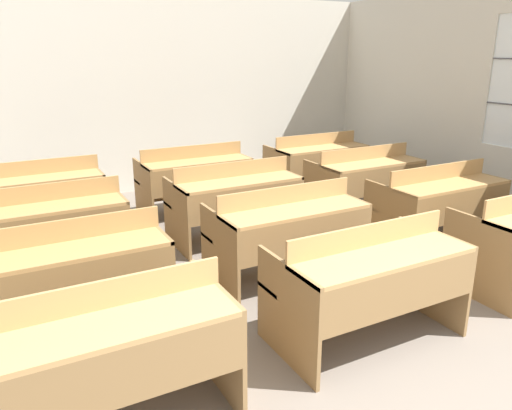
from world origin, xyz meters
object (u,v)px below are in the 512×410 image
at_px(bench_front_left, 108,350).
at_px(bench_second_right, 439,201).
at_px(bench_front_center, 370,278).
at_px(bench_third_center, 235,198).
at_px(bench_back_right, 317,161).
at_px(bench_second_left, 72,272).
at_px(bench_third_right, 366,178).
at_px(bench_third_left, 49,226).
at_px(bench_back_center, 195,176).
at_px(bench_second_center, 288,229).
at_px(bench_back_left, 39,195).

distance_m(bench_front_left, bench_second_right, 3.82).
distance_m(bench_front_center, bench_third_center, 2.21).
bearing_deg(bench_third_center, bench_front_center, -90.80).
xyz_separation_m(bench_third_center, bench_back_right, (1.84, 1.10, 0.00)).
height_order(bench_second_left, bench_third_right, same).
bearing_deg(bench_third_left, bench_third_center, 0.38).
height_order(bench_third_center, bench_back_right, same).
distance_m(bench_second_left, bench_back_center, 2.86).
xyz_separation_m(bench_front_center, bench_second_left, (-1.81, 1.09, 0.00)).
bearing_deg(bench_front_center, bench_third_left, 129.90).
relative_size(bench_second_right, bench_third_right, 1.00).
distance_m(bench_second_right, bench_third_left, 3.86).
bearing_deg(bench_back_center, bench_third_right, -30.86).
bearing_deg(bench_back_center, bench_second_right, -50.14).
relative_size(bench_second_left, bench_second_center, 1.00).
relative_size(bench_second_left, bench_third_left, 1.00).
xyz_separation_m(bench_front_left, bench_third_left, (-0.03, 2.21, 0.00)).
height_order(bench_second_right, bench_third_right, same).
xyz_separation_m(bench_third_left, bench_third_center, (1.87, 0.01, 0.00)).
bearing_deg(bench_third_right, bench_third_center, -179.88).
bearing_deg(bench_third_right, bench_back_right, 88.14).
relative_size(bench_front_left, bench_third_left, 1.00).
distance_m(bench_front_left, bench_second_left, 1.11).
bearing_deg(bench_second_left, bench_back_center, 50.76).
bearing_deg(bench_third_right, bench_front_left, -148.47).
relative_size(bench_front_left, bench_third_center, 1.00).
relative_size(bench_second_right, bench_third_left, 1.00).
xyz_separation_m(bench_front_center, bench_third_right, (1.83, 2.21, 0.00)).
bearing_deg(bench_front_left, bench_third_center, 50.55).
xyz_separation_m(bench_second_right, bench_third_left, (-3.70, 1.11, 0.00)).
bearing_deg(bench_back_right, bench_second_center, -130.16).
xyz_separation_m(bench_front_center, bench_third_center, (0.03, 2.21, 0.00)).
height_order(bench_second_left, bench_third_left, same).
xyz_separation_m(bench_front_left, bench_back_right, (3.67, 3.32, 0.00)).
xyz_separation_m(bench_second_right, bench_back_center, (-1.85, 2.22, 0.00)).
distance_m(bench_back_center, bench_back_right, 1.86).
height_order(bench_front_left, bench_back_center, same).
xyz_separation_m(bench_front_left, bench_second_left, (-0.01, 1.11, 0.00)).
height_order(bench_second_left, bench_back_center, same).
xyz_separation_m(bench_second_left, bench_back_left, (-0.00, 2.22, 0.00)).
height_order(bench_second_left, bench_back_right, same).
height_order(bench_front_left, bench_back_right, same).
height_order(bench_front_left, bench_back_left, same).
relative_size(bench_second_right, bench_back_left, 1.00).
relative_size(bench_front_center, bench_back_center, 1.00).
bearing_deg(bench_back_center, bench_front_left, -118.52).
bearing_deg(bench_back_right, bench_front_center, -119.49).
relative_size(bench_front_left, bench_back_left, 1.00).
relative_size(bench_front_left, bench_third_right, 1.00).
height_order(bench_front_center, bench_back_left, same).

